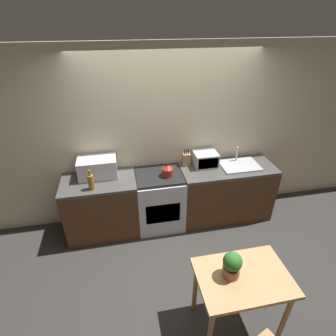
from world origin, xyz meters
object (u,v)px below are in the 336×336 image
object	(u,v)px
bottle	(91,182)
toaster_oven	(205,159)
dining_table	(242,284)
microwave	(98,167)
stove_range	(160,200)
kettle	(167,170)

from	to	relation	value
bottle	toaster_oven	bearing A→B (deg)	10.80
bottle	dining_table	xyz separation A→B (m)	(1.43, -1.52, -0.37)
microwave	toaster_oven	size ratio (longest dim) A/B	1.51
stove_range	microwave	xyz separation A→B (m)	(-0.84, 0.13, 0.59)
kettle	toaster_oven	xyz separation A→B (m)	(0.61, 0.19, 0.02)
kettle	bottle	distance (m)	1.04
bottle	kettle	bearing A→B (deg)	6.95
kettle	microwave	bearing A→B (deg)	169.33
stove_range	toaster_oven	distance (m)	0.92
stove_range	microwave	size ratio (longest dim) A/B	1.72
stove_range	dining_table	bearing A→B (deg)	-73.08
kettle	dining_table	world-z (taller)	kettle
microwave	bottle	distance (m)	0.32
kettle	bottle	world-z (taller)	bottle
bottle	dining_table	bearing A→B (deg)	-46.68
microwave	dining_table	world-z (taller)	microwave
stove_range	bottle	xyz separation A→B (m)	(-0.92, -0.18, 0.56)
microwave	bottle	size ratio (longest dim) A/B	1.83
stove_range	bottle	world-z (taller)	bottle
stove_range	bottle	bearing A→B (deg)	-169.03
stove_range	microwave	bearing A→B (deg)	171.41
kettle	dining_table	size ratio (longest dim) A/B	0.22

